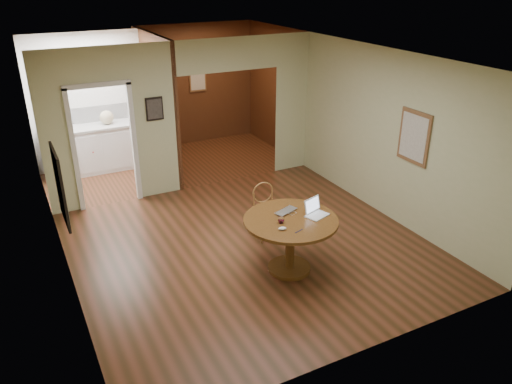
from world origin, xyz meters
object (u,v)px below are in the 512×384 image
dining_table (290,232)px  closed_laptop (289,212)px  chair (265,208)px  open_laptop (315,210)px

dining_table → closed_laptop: 0.27m
closed_laptop → chair: bearing=64.1°
open_laptop → closed_laptop: bearing=130.5°
open_laptop → dining_table: bearing=157.3°
dining_table → closed_laptop: closed_laptop is taller
chair → open_laptop: (0.21, -1.01, 0.36)m
chair → closed_laptop: chair is taller
dining_table → closed_laptop: size_ratio=3.65×
dining_table → chair: chair is taller
closed_laptop → dining_table: bearing=-131.9°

